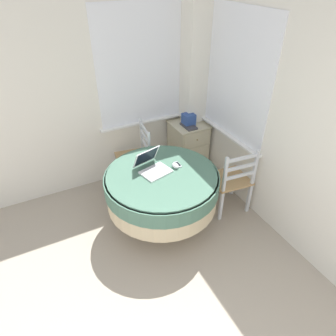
% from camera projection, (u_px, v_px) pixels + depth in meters
% --- Properties ---
extents(corner_room_shell, '(4.41, 5.14, 2.55)m').
position_uv_depth(corner_room_shell, '(185.00, 122.00, 2.85)').
color(corner_room_shell, white).
rests_on(corner_room_shell, ground_plane).
extents(round_dining_table, '(1.22, 1.22, 0.72)m').
position_uv_depth(round_dining_table, '(162.00, 186.00, 3.20)').
color(round_dining_table, '#4C3D2D').
rests_on(round_dining_table, ground_plane).
extents(laptop, '(0.37, 0.38, 0.22)m').
position_uv_depth(laptop, '(152.00, 166.00, 3.13)').
color(laptop, white).
rests_on(laptop, round_dining_table).
extents(computer_mouse, '(0.06, 0.10, 0.05)m').
position_uv_depth(computer_mouse, '(175.00, 166.00, 3.19)').
color(computer_mouse, white).
rests_on(computer_mouse, round_dining_table).
extents(cell_phone, '(0.05, 0.11, 0.01)m').
position_uv_depth(cell_phone, '(178.00, 165.00, 3.24)').
color(cell_phone, '#B2B7BC').
rests_on(cell_phone, round_dining_table).
extents(dining_chair_near_back_window, '(0.47, 0.49, 0.87)m').
position_uv_depth(dining_chair_near_back_window, '(136.00, 157.00, 3.91)').
color(dining_chair_near_back_window, tan).
rests_on(dining_chair_near_back_window, ground_plane).
extents(dining_chair_near_right_window, '(0.47, 0.45, 0.87)m').
position_uv_depth(dining_chair_near_right_window, '(231.00, 180.00, 3.50)').
color(dining_chair_near_right_window, tan).
rests_on(dining_chair_near_right_window, ground_plane).
extents(corner_cabinet, '(0.46, 0.48, 0.71)m').
position_uv_depth(corner_cabinet, '(188.00, 146.00, 4.28)').
color(corner_cabinet, beige).
rests_on(corner_cabinet, ground_plane).
extents(storage_box, '(0.15, 0.14, 0.16)m').
position_uv_depth(storage_box, '(189.00, 120.00, 4.00)').
color(storage_box, '#2D4C93').
rests_on(storage_box, corner_cabinet).
extents(book_on_cabinet, '(0.14, 0.25, 0.02)m').
position_uv_depth(book_on_cabinet, '(189.00, 126.00, 3.99)').
color(book_on_cabinet, '#3F3F44').
rests_on(book_on_cabinet, corner_cabinet).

